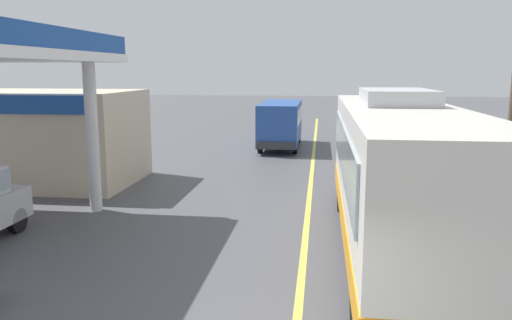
% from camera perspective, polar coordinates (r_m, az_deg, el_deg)
% --- Properties ---
extents(ground, '(120.00, 120.00, 0.00)m').
position_cam_1_polar(ground, '(24.48, 6.48, 0.29)').
color(ground, '#4C4C51').
extents(lane_divider_stripe, '(0.16, 50.00, 0.01)m').
position_cam_1_polar(lane_divider_stripe, '(19.57, 6.24, -2.16)').
color(lane_divider_stripe, '#D8CC4C').
rests_on(lane_divider_stripe, ground).
extents(coach_bus_main, '(2.60, 11.04, 3.69)m').
position_cam_1_polar(coach_bus_main, '(11.92, 15.87, -1.98)').
color(coach_bus_main, silver).
rests_on(coach_bus_main, ground).
extents(gas_station_roadside, '(9.10, 11.95, 5.10)m').
position_cam_1_polar(gas_station_roadside, '(18.59, -26.48, 4.38)').
color(gas_station_roadside, '#194799').
rests_on(gas_station_roadside, ground).
extents(minibus_opposing_lane, '(2.04, 6.13, 2.44)m').
position_cam_1_polar(minibus_opposing_lane, '(27.34, 2.82, 4.48)').
color(minibus_opposing_lane, '#264C9E').
rests_on(minibus_opposing_lane, ground).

